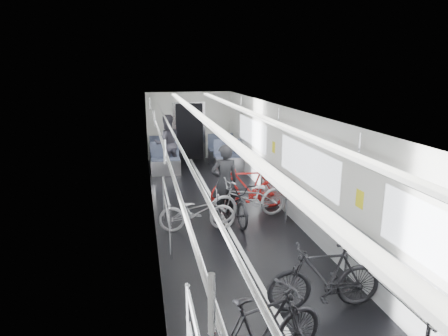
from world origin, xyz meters
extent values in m
cube|color=black|center=(0.00, 0.00, 0.00)|extent=(3.00, 14.00, 0.01)
cube|color=white|center=(0.00, 0.00, 2.40)|extent=(3.00, 14.00, 0.02)
cube|color=silver|center=(-1.50, 0.00, 1.20)|extent=(0.02, 14.00, 2.40)
cube|color=silver|center=(1.50, 0.00, 1.20)|extent=(0.02, 14.00, 2.40)
cube|color=silver|center=(0.00, 7.00, 1.20)|extent=(3.00, 0.02, 2.40)
cube|color=white|center=(0.00, 0.00, 0.01)|extent=(0.08, 13.80, 0.01)
cube|color=slate|center=(-1.47, 0.00, 0.45)|extent=(0.01, 13.90, 0.90)
cube|color=slate|center=(1.47, 0.00, 0.45)|extent=(0.01, 13.90, 0.90)
cube|color=white|center=(-1.47, 0.00, 1.40)|extent=(0.01, 10.80, 0.75)
cube|color=white|center=(1.47, 0.00, 1.40)|extent=(0.01, 10.80, 0.75)
cube|color=white|center=(-0.55, 0.00, 2.34)|extent=(0.14, 13.40, 0.05)
cube|color=white|center=(0.55, 0.00, 2.34)|extent=(0.14, 13.40, 0.05)
cube|color=black|center=(0.00, 6.94, 1.00)|extent=(0.95, 0.10, 2.00)
imported|color=black|center=(-0.52, -3.58, 0.50)|extent=(1.72, 0.97, 1.00)
imported|color=#A3A2A7|center=(-0.66, 0.46, 0.41)|extent=(1.59, 0.64, 0.82)
imported|color=black|center=(0.68, -2.61, 0.49)|extent=(1.65, 0.55, 0.98)
imported|color=#9D9DA1|center=(0.54, 0.82, 0.49)|extent=(1.98, 1.07, 0.99)
imported|color=#B21915|center=(0.70, 1.46, 0.54)|extent=(1.82, 0.59, 1.08)
imported|color=black|center=(0.22, 0.88, 0.45)|extent=(0.76, 1.77, 0.90)
imported|color=black|center=(0.02, 0.98, 0.84)|extent=(0.66, 0.48, 1.68)
imported|color=#2A2830|center=(-0.91, 5.33, 0.91)|extent=(1.01, 0.87, 1.82)
camera|label=1|loc=(-1.68, -7.14, 3.29)|focal=32.00mm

